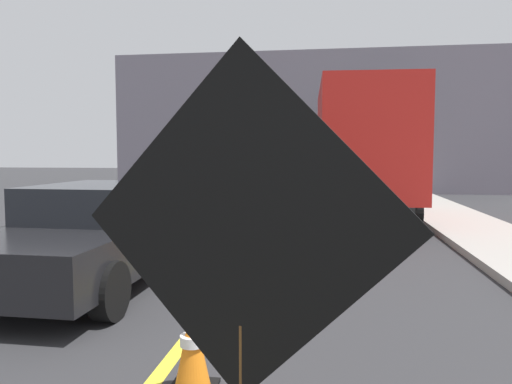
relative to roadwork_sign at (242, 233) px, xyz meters
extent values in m
cube|color=yellow|center=(-0.98, 2.72, -1.47)|extent=(0.14, 36.00, 0.01)
cube|color=orange|center=(0.00, 0.00, 0.05)|extent=(1.52, 0.38, 1.56)
cube|color=black|center=(0.00, -0.01, 0.05)|extent=(1.59, 0.38, 1.63)
cube|color=black|center=(0.01, 0.02, 0.05)|extent=(0.27, 0.07, 0.52)
cube|color=orange|center=(-0.94, 6.90, -1.25)|extent=(1.29, 1.91, 0.45)
cylinder|color=#4C4C4C|center=(-0.94, 6.90, -0.37)|extent=(0.10, 0.10, 1.30)
cube|color=black|center=(-0.94, 6.90, 0.75)|extent=(1.60, 0.25, 0.95)
sphere|color=yellow|center=(-0.40, 7.01, 0.75)|extent=(0.09, 0.09, 0.09)
sphere|color=yellow|center=(-0.69, 6.98, 0.75)|extent=(0.09, 0.09, 0.09)
sphere|color=yellow|center=(-0.99, 6.95, 0.75)|extent=(0.09, 0.09, 0.09)
sphere|color=yellow|center=(-1.29, 6.92, 0.75)|extent=(0.09, 0.09, 0.09)
sphere|color=yellow|center=(-1.46, 6.90, 0.93)|extent=(0.09, 0.09, 0.09)
sphere|color=yellow|center=(-1.46, 6.90, 0.57)|extent=(0.09, 0.09, 0.09)
cube|color=black|center=(1.25, 12.18, -0.90)|extent=(1.89, 7.81, 0.25)
cube|color=silver|center=(1.14, 14.97, 0.18)|extent=(2.37, 2.26, 1.90)
cube|color=red|center=(1.29, 10.98, 0.65)|extent=(2.48, 5.36, 2.85)
cylinder|color=black|center=(0.06, 14.77, -1.02)|extent=(0.31, 0.91, 0.90)
cylinder|color=black|center=(2.24, 14.85, -1.02)|extent=(0.31, 0.91, 0.90)
cylinder|color=black|center=(0.25, 9.81, -1.02)|extent=(0.31, 0.91, 0.90)
cylinder|color=black|center=(2.43, 9.89, -1.02)|extent=(0.31, 0.91, 0.90)
cube|color=black|center=(-2.86, 4.37, -0.89)|extent=(2.01, 4.75, 0.60)
cube|color=black|center=(-2.85, 4.61, -0.34)|extent=(1.73, 2.15, 0.50)
cylinder|color=black|center=(-1.96, 2.80, -1.14)|extent=(0.23, 0.66, 0.66)
cylinder|color=black|center=(-1.90, 5.91, -1.14)|extent=(0.23, 0.66, 0.66)
cylinder|color=black|center=(-3.75, 5.95, -1.14)|extent=(0.23, 0.66, 0.66)
cylinder|color=gray|center=(3.92, 17.95, 1.03)|extent=(0.18, 0.18, 5.00)
cube|color=#0F6033|center=(2.52, 17.85, 2.68)|extent=(2.60, 0.24, 1.30)
cube|color=white|center=(2.52, 17.88, 2.68)|extent=(1.82, 0.14, 0.18)
cube|color=slate|center=(-0.61, 24.20, 1.81)|extent=(18.50, 6.98, 6.56)
cone|color=orange|center=(-0.63, 1.40, -1.11)|extent=(0.28, 0.28, 0.67)
cylinder|color=white|center=(-0.63, 1.40, -1.07)|extent=(0.19, 0.19, 0.08)
cube|color=black|center=(-0.70, 3.79, -1.46)|extent=(0.36, 0.36, 0.03)
cone|color=orange|center=(-0.70, 3.79, -1.09)|extent=(0.28, 0.28, 0.70)
cylinder|color=white|center=(-0.70, 3.79, -1.05)|extent=(0.19, 0.19, 0.08)
camera|label=1|loc=(0.38, -2.15, 0.36)|focal=34.39mm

